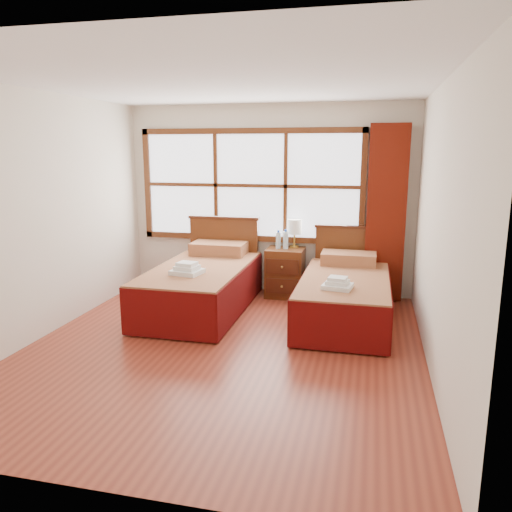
# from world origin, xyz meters

# --- Properties ---
(floor) EXTENTS (4.50, 4.50, 0.00)m
(floor) POSITION_xyz_m (0.00, 0.00, 0.00)
(floor) COLOR brown
(floor) RESTS_ON ground
(ceiling) EXTENTS (4.50, 4.50, 0.00)m
(ceiling) POSITION_xyz_m (0.00, 0.00, 2.60)
(ceiling) COLOR white
(ceiling) RESTS_ON wall_back
(wall_back) EXTENTS (4.00, 0.00, 4.00)m
(wall_back) POSITION_xyz_m (0.00, 2.25, 1.30)
(wall_back) COLOR silver
(wall_back) RESTS_ON floor
(wall_left) EXTENTS (0.00, 4.50, 4.50)m
(wall_left) POSITION_xyz_m (-2.00, 0.00, 1.30)
(wall_left) COLOR silver
(wall_left) RESTS_ON floor
(wall_right) EXTENTS (0.00, 4.50, 4.50)m
(wall_right) POSITION_xyz_m (2.00, 0.00, 1.30)
(wall_right) COLOR silver
(wall_right) RESTS_ON floor
(window) EXTENTS (3.16, 0.06, 1.56)m
(window) POSITION_xyz_m (-0.25, 2.21, 1.50)
(window) COLOR white
(window) RESTS_ON wall_back
(curtain) EXTENTS (0.50, 0.16, 2.30)m
(curtain) POSITION_xyz_m (1.60, 2.11, 1.17)
(curtain) COLOR #611509
(curtain) RESTS_ON wall_back
(bed_left) EXTENTS (1.09, 2.12, 1.07)m
(bed_left) POSITION_xyz_m (-0.62, 1.20, 0.32)
(bed_left) COLOR #431D0E
(bed_left) RESTS_ON floor
(bed_right) EXTENTS (1.03, 2.05, 1.00)m
(bed_right) POSITION_xyz_m (1.15, 1.20, 0.30)
(bed_right) COLOR #431D0E
(bed_right) RESTS_ON floor
(nightstand) EXTENTS (0.50, 0.49, 0.67)m
(nightstand) POSITION_xyz_m (0.29, 1.99, 0.33)
(nightstand) COLOR #572B13
(nightstand) RESTS_ON floor
(towels_left) EXTENTS (0.38, 0.34, 0.14)m
(towels_left) POSITION_xyz_m (-0.65, 0.74, 0.62)
(towels_left) COLOR white
(towels_left) RESTS_ON bed_left
(towels_right) EXTENTS (0.34, 0.31, 0.13)m
(towels_right) POSITION_xyz_m (1.10, 0.65, 0.58)
(towels_right) COLOR white
(towels_right) RESTS_ON bed_right
(lamp) EXTENTS (0.20, 0.20, 0.39)m
(lamp) POSITION_xyz_m (0.39, 2.13, 0.94)
(lamp) COLOR gold
(lamp) RESTS_ON nightstand
(bottle_near) EXTENTS (0.07, 0.07, 0.25)m
(bottle_near) POSITION_xyz_m (0.19, 2.00, 0.78)
(bottle_near) COLOR silver
(bottle_near) RESTS_ON nightstand
(bottle_far) EXTENTS (0.07, 0.07, 0.27)m
(bottle_far) POSITION_xyz_m (0.30, 1.99, 0.79)
(bottle_far) COLOR silver
(bottle_far) RESTS_ON nightstand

